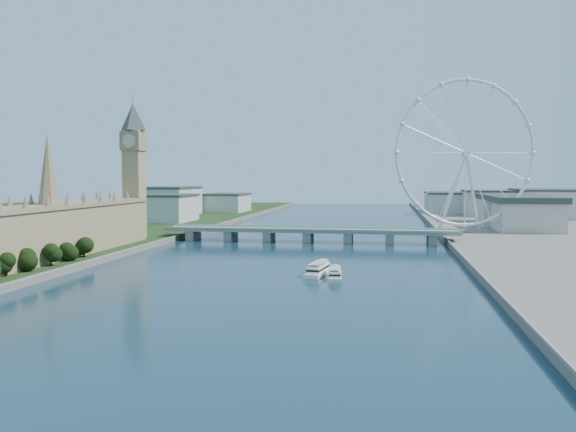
# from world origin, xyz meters

# --- Properties ---
(ground) EXTENTS (2000.00, 2000.00, 0.00)m
(ground) POSITION_xyz_m (0.00, 0.00, 0.00)
(ground) COLOR #1D3E51
(ground) RESTS_ON ground
(parliament_range) EXTENTS (24.00, 200.00, 70.00)m
(parliament_range) POSITION_xyz_m (-128.00, 170.00, 18.48)
(parliament_range) COLOR tan
(parliament_range) RESTS_ON ground
(big_ben) EXTENTS (20.02, 20.02, 110.00)m
(big_ben) POSITION_xyz_m (-128.00, 278.00, 66.57)
(big_ben) COLOR tan
(big_ben) RESTS_ON ground
(westminster_bridge) EXTENTS (220.00, 22.00, 9.50)m
(westminster_bridge) POSITION_xyz_m (0.00, 300.00, 6.63)
(westminster_bridge) COLOR gray
(westminster_bridge) RESTS_ON ground
(london_eye) EXTENTS (113.60, 39.12, 124.30)m
(london_eye) POSITION_xyz_m (119.98, 355.08, 67.52)
(london_eye) COLOR silver
(london_eye) RESTS_ON ground
(county_hall) EXTENTS (54.00, 144.00, 35.00)m
(county_hall) POSITION_xyz_m (175.00, 430.00, 0.00)
(county_hall) COLOR beige
(county_hall) RESTS_ON ground
(city_skyline) EXTENTS (505.00, 280.00, 32.00)m
(city_skyline) POSITION_xyz_m (39.22, 560.08, 16.96)
(city_skyline) COLOR beige
(city_skyline) RESTS_ON ground
(tour_boat_near) EXTENTS (8.65, 26.37, 5.69)m
(tour_boat_near) POSITION_xyz_m (33.14, 152.33, 0.00)
(tour_boat_near) COLOR beige
(tour_boat_near) RESTS_ON ground
(tour_boat_far) EXTENTS (12.55, 31.34, 6.74)m
(tour_boat_far) POSITION_xyz_m (24.10, 160.94, 0.00)
(tour_boat_far) COLOR white
(tour_boat_far) RESTS_ON ground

